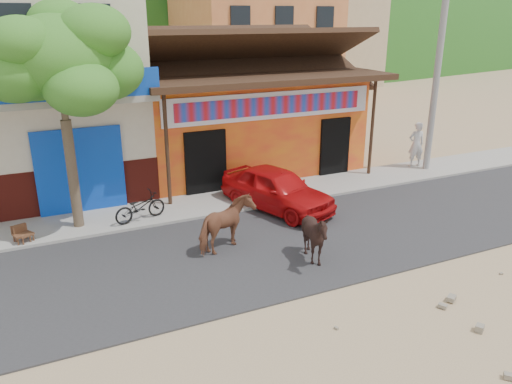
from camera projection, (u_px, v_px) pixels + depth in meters
The scene contains 16 objects.
ground at pixel (330, 291), 10.92m from camera, with size 120.00×120.00×0.00m, color #9E825B.
road at pixel (278, 245), 13.05m from camera, with size 60.00×5.00×0.04m, color #28282B.
sidewalk at pixel (228, 201), 16.03m from camera, with size 60.00×2.00×0.12m, color gray.
dance_club at pixel (237, 120), 19.66m from camera, with size 8.00×6.00×3.60m, color orange.
cafe_building at pixel (23, 87), 16.13m from camera, with size 7.00×6.00×7.00m, color beige.
apartment_front at pixel (252, 10), 32.99m from camera, with size 9.00×9.00×12.00m, color #CC723F.
apartment_rear at pixel (320, 24), 42.00m from camera, with size 8.00×8.00×10.00m, color tan.
tree at pixel (66, 120), 13.02m from camera, with size 3.00×3.00×6.00m, color #2D721E, non-canonical shape.
utility_pole at pixel (438, 62), 17.90m from camera, with size 0.24×0.24×8.00m, color gray.
cow_tan at pixel (226, 225), 12.56m from camera, with size 0.73×1.60×1.35m, color brown.
cow_dark at pixel (315, 237), 11.93m from camera, with size 1.07×1.21×1.33m, color black.
red_car at pixel (277, 189), 15.24m from camera, with size 1.55×3.84×1.31m, color #B90D0F.
scooter at pixel (140, 207), 14.27m from camera, with size 0.54×1.54×0.81m, color black.
pedestrian at pixel (416, 144), 19.25m from camera, with size 0.63×0.42×1.74m, color silver.
cafe_chair_left at pixel (20, 227), 12.89m from camera, with size 0.38×0.38×0.82m, color #492918, non-canonical shape.
cafe_chair_right at pixel (23, 227), 12.92m from camera, with size 0.37×0.37×0.80m, color #4B2719, non-canonical shape.
Camera 1 is at (-5.47, -8.00, 5.72)m, focal length 35.00 mm.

